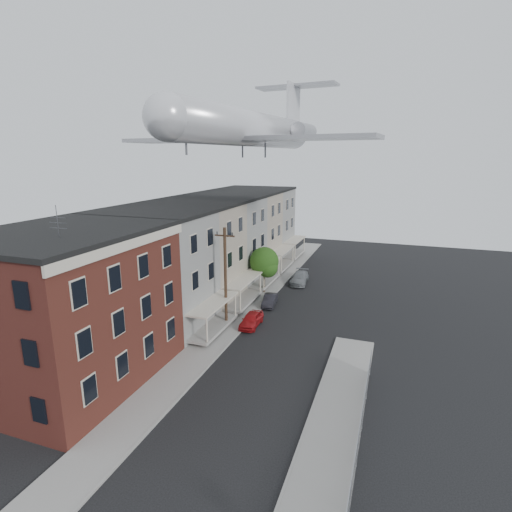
% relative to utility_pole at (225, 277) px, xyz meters
% --- Properties ---
extents(ground, '(120.00, 120.00, 0.00)m').
position_rel_utility_pole_xyz_m(ground, '(5.60, -18.00, -4.67)').
color(ground, black).
rests_on(ground, ground).
extents(sidewalk_left, '(3.00, 62.00, 0.12)m').
position_rel_utility_pole_xyz_m(sidewalk_left, '(0.10, 6.00, -4.61)').
color(sidewalk_left, gray).
rests_on(sidewalk_left, ground).
extents(sidewalk_right, '(3.00, 26.00, 0.12)m').
position_rel_utility_pole_xyz_m(sidewalk_right, '(11.10, -12.00, -4.61)').
color(sidewalk_right, gray).
rests_on(sidewalk_right, ground).
extents(curb_left, '(0.15, 62.00, 0.14)m').
position_rel_utility_pole_xyz_m(curb_left, '(1.55, 6.00, -4.60)').
color(curb_left, gray).
rests_on(curb_left, ground).
extents(curb_right, '(0.15, 26.00, 0.14)m').
position_rel_utility_pole_xyz_m(curb_right, '(9.65, -12.00, -4.60)').
color(curb_right, gray).
rests_on(curb_right, ground).
extents(corner_building, '(10.31, 12.30, 12.15)m').
position_rel_utility_pole_xyz_m(corner_building, '(-6.40, -11.00, 0.49)').
color(corner_building, '#3D1513').
rests_on(corner_building, ground).
extents(row_house_a, '(11.98, 7.00, 10.30)m').
position_rel_utility_pole_xyz_m(row_house_a, '(-6.36, -1.50, 0.45)').
color(row_house_a, slate).
rests_on(row_house_a, ground).
extents(row_house_b, '(11.98, 7.00, 10.30)m').
position_rel_utility_pole_xyz_m(row_house_b, '(-6.36, 5.50, 0.45)').
color(row_house_b, '#6B6255').
rests_on(row_house_b, ground).
extents(row_house_c, '(11.98, 7.00, 10.30)m').
position_rel_utility_pole_xyz_m(row_house_c, '(-6.36, 12.50, 0.45)').
color(row_house_c, slate).
rests_on(row_house_c, ground).
extents(row_house_d, '(11.98, 7.00, 10.30)m').
position_rel_utility_pole_xyz_m(row_house_d, '(-6.36, 19.50, 0.45)').
color(row_house_d, '#6B6255').
rests_on(row_house_d, ground).
extents(row_house_e, '(11.98, 7.00, 10.30)m').
position_rel_utility_pole_xyz_m(row_house_e, '(-6.36, 26.50, 0.45)').
color(row_house_e, slate).
rests_on(row_house_e, ground).
extents(chainlink_fence, '(0.06, 18.06, 1.90)m').
position_rel_utility_pole_xyz_m(chainlink_fence, '(12.60, -13.00, -3.68)').
color(chainlink_fence, gray).
rests_on(chainlink_fence, ground).
extents(utility_pole, '(1.80, 0.26, 9.00)m').
position_rel_utility_pole_xyz_m(utility_pole, '(0.00, 0.00, 0.00)').
color(utility_pole, black).
rests_on(utility_pole, ground).
extents(street_tree, '(3.22, 3.20, 5.20)m').
position_rel_utility_pole_xyz_m(street_tree, '(0.33, 9.92, -1.22)').
color(street_tree, black).
rests_on(street_tree, ground).
extents(car_near, '(1.54, 3.65, 1.23)m').
position_rel_utility_pole_xyz_m(car_near, '(2.00, 1.00, -4.06)').
color(car_near, '#AD1619').
rests_on(car_near, ground).
extents(car_mid, '(1.62, 3.54, 1.12)m').
position_rel_utility_pole_xyz_m(car_mid, '(2.00, 6.46, -4.11)').
color(car_mid, black).
rests_on(car_mid, ground).
extents(car_far, '(2.21, 4.67, 1.32)m').
position_rel_utility_pole_xyz_m(car_far, '(3.14, 14.66, -4.02)').
color(car_far, gray).
rests_on(car_far, ground).
extents(airplane, '(24.84, 28.36, 8.17)m').
position_rel_utility_pole_xyz_m(airplane, '(-0.15, 7.16, 12.69)').
color(airplane, silver).
rests_on(airplane, ground).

